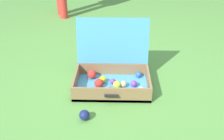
{
  "coord_description": "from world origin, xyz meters",
  "views": [
    {
      "loc": [
        -0.01,
        -1.91,
        1.3
      ],
      "look_at": [
        -0.06,
        0.01,
        0.19
      ],
      "focal_mm": 41.83,
      "sensor_mm": 36.0,
      "label": 1
    }
  ],
  "objects": [
    {
      "name": "stray_ball_on_grass",
      "position": [
        -0.25,
        -0.41,
        0.04
      ],
      "size": [
        0.08,
        0.08,
        0.08
      ],
      "primitive_type": "sphere",
      "color": "navy",
      "rests_on": "ground"
    },
    {
      "name": "open_suitcase",
      "position": [
        -0.06,
        0.08,
        0.12
      ],
      "size": [
        0.65,
        0.53,
        0.55
      ],
      "color": "#4799C6",
      "rests_on": "ground"
    },
    {
      "name": "ground_plane",
      "position": [
        0.0,
        0.0,
        0.0
      ],
      "size": [
        16.0,
        16.0,
        0.0
      ],
      "primitive_type": "plane",
      "color": "#569342"
    }
  ]
}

